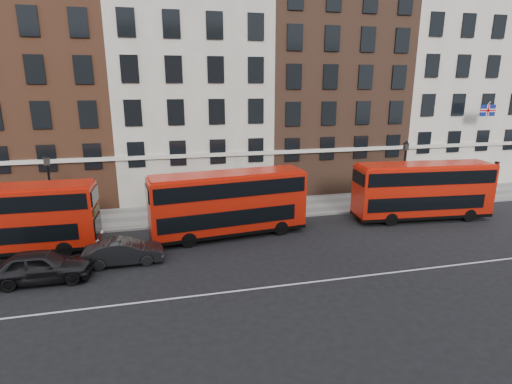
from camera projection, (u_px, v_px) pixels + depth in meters
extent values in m
plane|color=black|center=(225.00, 273.00, 21.22)|extent=(120.00, 120.00, 0.00)
cube|color=slate|center=(203.00, 213.00, 31.06)|extent=(80.00, 5.00, 0.15)
cube|color=gray|center=(207.00, 223.00, 28.71)|extent=(80.00, 0.30, 0.16)
cube|color=white|center=(231.00, 292.00, 19.34)|extent=(70.00, 0.12, 0.01)
cube|color=brown|center=(31.00, 68.00, 32.38)|extent=(12.80, 10.00, 22.00)
cube|color=#A5A092|center=(190.00, 87.00, 35.65)|extent=(12.80, 10.00, 19.00)
cube|color=brown|center=(324.00, 76.00, 38.27)|extent=(12.80, 10.00, 21.00)
cube|color=#BAB0A1|center=(440.00, 82.00, 41.29)|extent=(12.80, 10.00, 20.00)
cube|color=red|center=(6.00, 219.00, 23.07)|extent=(9.86, 2.55, 3.69)
cube|color=black|center=(11.00, 247.00, 23.52)|extent=(9.86, 2.58, 0.22)
cube|color=black|center=(3.00, 230.00, 23.18)|extent=(8.74, 2.60, 0.98)
cube|color=black|center=(3.00, 200.00, 22.78)|extent=(9.49, 2.61, 0.93)
cube|color=red|center=(1.00, 188.00, 22.58)|extent=(9.58, 2.35, 0.17)
cube|color=black|center=(98.00, 225.00, 24.28)|extent=(0.12, 2.06, 1.21)
cube|color=black|center=(96.00, 209.00, 24.02)|extent=(0.11, 1.78, 0.39)
cylinder|color=black|center=(65.00, 249.00, 23.18)|extent=(0.94, 0.28, 0.93)
cylinder|color=black|center=(73.00, 236.00, 25.16)|extent=(0.94, 0.28, 0.93)
cube|color=red|center=(228.00, 203.00, 25.99)|extent=(10.33, 3.57, 3.80)
cube|color=black|center=(229.00, 229.00, 26.46)|extent=(10.33, 3.61, 0.23)
cube|color=black|center=(224.00, 213.00, 26.06)|extent=(9.19, 3.52, 1.01)
cube|color=black|center=(228.00, 186.00, 25.68)|extent=(9.95, 3.61, 0.96)
cube|color=red|center=(228.00, 174.00, 25.48)|extent=(10.02, 3.35, 0.17)
cube|color=black|center=(299.00, 206.00, 27.88)|extent=(0.32, 2.11, 1.25)
cube|color=black|center=(299.00, 192.00, 27.62)|extent=(0.29, 1.83, 0.40)
cylinder|color=black|center=(281.00, 228.00, 26.56)|extent=(0.99, 0.38, 0.96)
cylinder|color=black|center=(269.00, 218.00, 28.52)|extent=(0.99, 0.38, 0.96)
cylinder|color=black|center=(189.00, 240.00, 24.51)|extent=(0.99, 0.38, 0.96)
cylinder|color=black|center=(183.00, 229.00, 26.46)|extent=(0.99, 0.38, 0.96)
cube|color=red|center=(423.00, 190.00, 29.25)|extent=(10.18, 3.23, 3.77)
cube|color=black|center=(420.00, 213.00, 29.71)|extent=(10.19, 3.27, 0.23)
cube|color=black|center=(418.00, 199.00, 29.38)|extent=(9.05, 3.21, 1.00)
cube|color=black|center=(424.00, 175.00, 28.95)|extent=(9.81, 3.28, 0.95)
cube|color=red|center=(426.00, 164.00, 28.75)|extent=(9.88, 3.02, 0.17)
cube|color=black|center=(483.00, 197.00, 30.17)|extent=(0.26, 2.10, 1.24)
cube|color=black|center=(486.00, 184.00, 29.90)|extent=(0.23, 1.81, 0.40)
cylinder|color=black|center=(469.00, 215.00, 29.15)|extent=(0.97, 0.35, 0.95)
cylinder|color=black|center=(451.00, 207.00, 31.19)|extent=(0.97, 0.35, 0.95)
cylinder|color=black|center=(391.00, 219.00, 28.27)|extent=(0.97, 0.35, 0.95)
cylinder|color=black|center=(378.00, 210.00, 30.31)|extent=(0.97, 0.35, 0.95)
imported|color=black|center=(42.00, 266.00, 20.20)|extent=(4.86, 2.00, 1.65)
imported|color=#242427|center=(124.00, 252.00, 22.25)|extent=(4.28, 1.55, 1.40)
cylinder|color=black|center=(52.00, 199.00, 26.19)|extent=(0.14, 0.14, 4.60)
cylinder|color=black|center=(56.00, 228.00, 26.71)|extent=(0.32, 0.32, 0.60)
cube|color=#262626|center=(47.00, 161.00, 25.53)|extent=(0.32, 0.32, 0.55)
cone|color=black|center=(46.00, 155.00, 25.44)|extent=(0.44, 0.44, 0.25)
cylinder|color=black|center=(403.00, 178.00, 32.05)|extent=(0.14, 0.14, 4.60)
cylinder|color=black|center=(401.00, 202.00, 32.57)|extent=(0.32, 0.32, 0.60)
cube|color=#262626|center=(406.00, 147.00, 31.39)|extent=(0.32, 0.32, 0.55)
cone|color=black|center=(406.00, 142.00, 31.30)|extent=(0.44, 0.44, 0.25)
cylinder|color=black|center=(492.00, 184.00, 34.37)|extent=(0.12, 0.12, 2.60)
cube|color=black|center=(497.00, 166.00, 33.81)|extent=(0.25, 0.30, 0.75)
sphere|color=red|center=(499.00, 164.00, 33.59)|extent=(0.14, 0.14, 0.14)
sphere|color=#0C9919|center=(498.00, 169.00, 33.71)|extent=(0.14, 0.14, 0.14)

